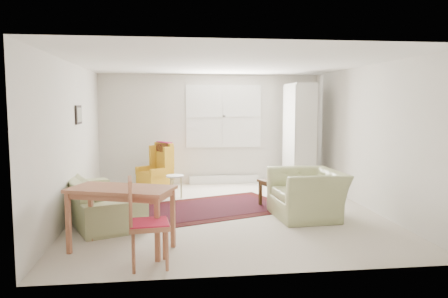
{
  "coord_description": "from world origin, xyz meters",
  "views": [
    {
      "loc": [
        -0.95,
        -7.21,
        1.85
      ],
      "look_at": [
        0.0,
        0.3,
        1.05
      ],
      "focal_mm": 35.0,
      "sensor_mm": 36.0,
      "label": 1
    }
  ],
  "objects": [
    {
      "name": "armchair",
      "position": [
        1.26,
        -0.48,
        0.46
      ],
      "size": [
        1.11,
        1.25,
        0.92
      ],
      "primitive_type": "imported",
      "rotation": [
        0.0,
        0.0,
        -1.5
      ],
      "color": "tan",
      "rests_on": "ground"
    },
    {
      "name": "desk",
      "position": [
        -1.55,
        -1.76,
        0.4
      ],
      "size": [
        1.41,
        1.04,
        0.8
      ],
      "primitive_type": null,
      "rotation": [
        0.0,
        0.0,
        -0.36
      ],
      "color": "#AC6745",
      "rests_on": "ground"
    },
    {
      "name": "room",
      "position": [
        0.02,
        0.21,
        1.26
      ],
      "size": [
        5.04,
        5.54,
        2.51
      ],
      "color": "beige",
      "rests_on": "ground"
    },
    {
      "name": "coffee_table",
      "position": [
        1.0,
        0.27,
        0.24
      ],
      "size": [
        0.76,
        0.76,
        0.48
      ],
      "primitive_type": null,
      "rotation": [
        0.0,
        0.0,
        0.35
      ],
      "color": "#452B15",
      "rests_on": "ground"
    },
    {
      "name": "sofa",
      "position": [
        -2.1,
        -0.15,
        0.46
      ],
      "size": [
        1.71,
        2.47,
        0.93
      ],
      "primitive_type": "imported",
      "rotation": [
        0.0,
        0.0,
        1.96
      ],
      "color": "tan",
      "rests_on": "ground"
    },
    {
      "name": "stool",
      "position": [
        -0.85,
        1.2,
        0.23
      ],
      "size": [
        0.4,
        0.4,
        0.46
      ],
      "primitive_type": null,
      "rotation": [
        0.0,
        0.0,
        -0.19
      ],
      "color": "white",
      "rests_on": "ground"
    },
    {
      "name": "rug",
      "position": [
        -0.22,
        0.3,
        0.01
      ],
      "size": [
        3.12,
        2.54,
        0.03
      ],
      "primitive_type": null,
      "rotation": [
        0.0,
        0.0,
        0.35
      ],
      "color": "black",
      "rests_on": "ground"
    },
    {
      "name": "cabinet",
      "position": [
        1.86,
        1.95,
        1.13
      ],
      "size": [
        0.5,
        0.92,
        2.27
      ],
      "primitive_type": null,
      "rotation": [
        0.0,
        0.0,
        0.02
      ],
      "color": "silver",
      "rests_on": "ground"
    },
    {
      "name": "desk_chair",
      "position": [
        -1.19,
        -2.35,
        0.51
      ],
      "size": [
        0.49,
        0.49,
        1.02
      ],
      "primitive_type": null,
      "rotation": [
        0.0,
        0.0,
        1.66
      ],
      "color": "#AC6745",
      "rests_on": "ground"
    },
    {
      "name": "wingback_chair",
      "position": [
        -1.27,
        2.1,
        0.51
      ],
      "size": [
        0.85,
        0.84,
        1.02
      ],
      "primitive_type": null,
      "rotation": [
        0.0,
        0.0,
        -0.93
      ],
      "color": "gold",
      "rests_on": "ground"
    }
  ]
}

